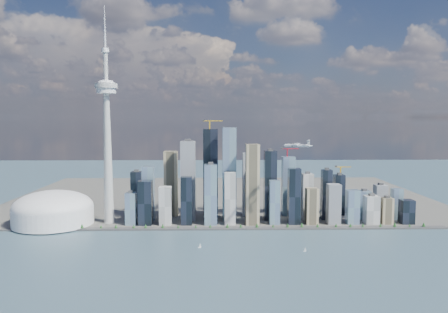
{
  "coord_description": "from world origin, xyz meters",
  "views": [
    {
      "loc": [
        -23.2,
        -806.76,
        275.71
      ],
      "look_at": [
        -3.16,
        260.0,
        179.82
      ],
      "focal_mm": 35.0,
      "sensor_mm": 36.0,
      "label": 1
    }
  ],
  "objects_px": {
    "needle_tower": "(107,133)",
    "airplane": "(297,145)",
    "sailboat_west": "(200,246)",
    "sailboat_east": "(305,250)",
    "dome_stadium": "(53,210)"
  },
  "relations": [
    {
      "from": "sailboat_west",
      "to": "sailboat_east",
      "type": "height_order",
      "value": "sailboat_west"
    },
    {
      "from": "sailboat_west",
      "to": "sailboat_east",
      "type": "bearing_deg",
      "value": -18.38
    },
    {
      "from": "airplane",
      "to": "sailboat_west",
      "type": "height_order",
      "value": "airplane"
    },
    {
      "from": "sailboat_east",
      "to": "needle_tower",
      "type": "bearing_deg",
      "value": 149.73
    },
    {
      "from": "dome_stadium",
      "to": "airplane",
      "type": "xyz_separation_m",
      "value": [
        605.78,
        -103.63,
        172.13
      ]
    },
    {
      "from": "dome_stadium",
      "to": "airplane",
      "type": "relative_size",
      "value": 3.02
    },
    {
      "from": "dome_stadium",
      "to": "airplane",
      "type": "height_order",
      "value": "airplane"
    },
    {
      "from": "needle_tower",
      "to": "airplane",
      "type": "bearing_deg",
      "value": -13.71
    },
    {
      "from": "needle_tower",
      "to": "sailboat_east",
      "type": "relative_size",
      "value": 57.48
    },
    {
      "from": "dome_stadium",
      "to": "sailboat_west",
      "type": "distance_m",
      "value": 434.28
    },
    {
      "from": "dome_stadium",
      "to": "sailboat_west",
      "type": "bearing_deg",
      "value": -27.84
    },
    {
      "from": "needle_tower",
      "to": "sailboat_west",
      "type": "xyz_separation_m",
      "value": [
        242.69,
        -212.1,
        -232.53
      ]
    },
    {
      "from": "dome_stadium",
      "to": "sailboat_east",
      "type": "relative_size",
      "value": 20.88
    },
    {
      "from": "needle_tower",
      "to": "sailboat_east",
      "type": "distance_m",
      "value": 569.82
    },
    {
      "from": "dome_stadium",
      "to": "airplane",
      "type": "distance_m",
      "value": 638.23
    }
  ]
}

